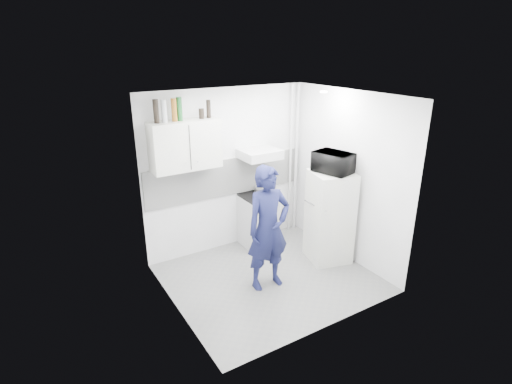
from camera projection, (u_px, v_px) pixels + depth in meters
floor at (269, 278)px, 5.81m from camera, size 2.80×2.80×0.00m
ceiling at (272, 96)px, 4.90m from camera, size 2.80×2.80×0.00m
wall_back at (227, 171)px, 6.35m from camera, size 2.80×0.00×2.80m
wall_left at (171, 217)px, 4.67m from camera, size 0.00×2.60×2.60m
wall_right at (348, 177)px, 6.04m from camera, size 0.00×2.60×2.60m
person at (268, 228)px, 5.36m from camera, size 0.65×0.44×1.74m
stove at (258, 221)px, 6.66m from camera, size 0.53×0.53×0.85m
fridge at (330, 217)px, 6.11m from camera, size 0.72×0.72×1.43m
stove_top at (258, 196)px, 6.51m from camera, size 0.51×0.51×0.03m
saucepan at (260, 190)px, 6.59m from camera, size 0.20×0.20×0.11m
microwave at (333, 162)px, 5.80m from camera, size 0.62×0.50×0.30m
bottle_a at (156, 111)px, 5.29m from camera, size 0.07×0.07×0.32m
bottle_b at (164, 111)px, 5.35m from camera, size 0.08×0.08×0.30m
bottle_c at (174, 110)px, 5.41m from camera, size 0.08×0.08×0.31m
bottle_d at (180, 109)px, 5.45m from camera, size 0.07×0.07×0.32m
canister_b at (201, 114)px, 5.64m from camera, size 0.07×0.07×0.14m
bottle_e at (209, 109)px, 5.67m from camera, size 0.06×0.06×0.26m
upper_cabinet at (185, 145)px, 5.65m from camera, size 1.00×0.35×0.70m
range_hood at (260, 154)px, 6.28m from camera, size 0.60×0.50×0.14m
backsplash at (228, 177)px, 6.37m from camera, size 2.74×0.03×0.60m
pipe_a at (296, 160)px, 6.92m from camera, size 0.05×0.05×2.60m
pipe_b at (290, 161)px, 6.86m from camera, size 0.04×0.04×2.60m
ceiling_spot_fixture at (324, 92)px, 5.56m from camera, size 0.10×0.10×0.02m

